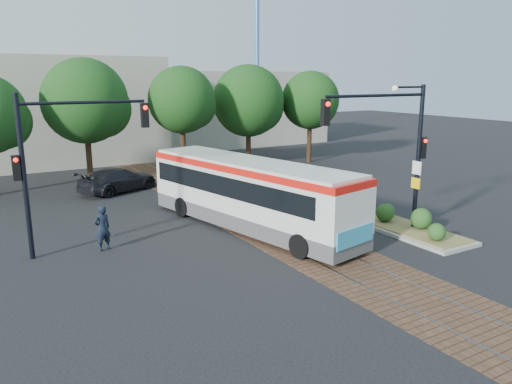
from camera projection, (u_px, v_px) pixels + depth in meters
ground at (306, 246)px, 19.70m from camera, size 120.00×120.00×0.00m
trackbed at (255, 221)px, 23.04m from camera, size 3.60×40.00×0.02m
tree_row at (175, 103)px, 32.96m from camera, size 26.40×5.60×7.67m
warehouses at (103, 109)px, 42.65m from camera, size 40.00×13.00×8.00m
crane at (257, 36)px, 54.68m from camera, size 8.00×0.50×18.00m
city_bus at (249, 191)px, 21.62m from camera, size 4.63×11.53×3.02m
traffic_island at (410, 225)px, 21.27m from camera, size 2.20×5.20×1.13m
signal_pole_main at (399, 137)px, 20.00m from camera, size 5.49×0.46×6.00m
signal_pole_left at (56, 152)px, 18.01m from camera, size 4.99×0.34×6.00m
officer at (103, 228)px, 19.01m from camera, size 0.73×0.57×1.77m
parked_car at (118, 180)px, 28.84m from camera, size 5.22×3.74×1.40m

